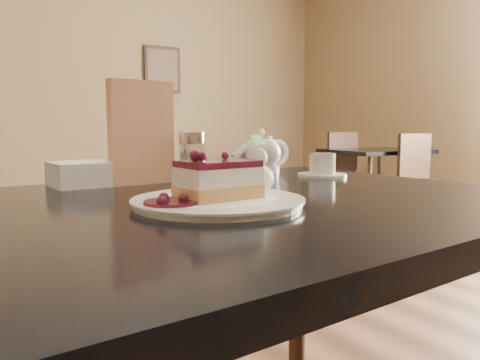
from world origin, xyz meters
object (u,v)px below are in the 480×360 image
dessert_plate (218,202)px  cheesecake_slice (218,180)px  bg_table_far_right (374,211)px  tea_set (272,157)px  main_table (202,248)px

dessert_plate → cheesecake_slice: 0.04m
dessert_plate → bg_table_far_right: bearing=39.1°
dessert_plate → bg_table_far_right: size_ratio=0.17×
tea_set → bg_table_far_right: 3.68m
tea_set → bg_table_far_right: bearing=38.2°
tea_set → bg_table_far_right: tea_set is taller
main_table → cheesecake_slice: size_ratio=9.97×
main_table → cheesecake_slice: (0.00, -0.05, 0.13)m
main_table → tea_set: (0.39, 0.34, 0.13)m
main_table → bg_table_far_right: bearing=33.8°
main_table → cheesecake_slice: 0.14m
dessert_plate → tea_set: tea_set is taller
tea_set → bg_table_far_right: size_ratio=0.17×
main_table → bg_table_far_right: size_ratio=0.79×
dessert_plate → tea_set: 0.55m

